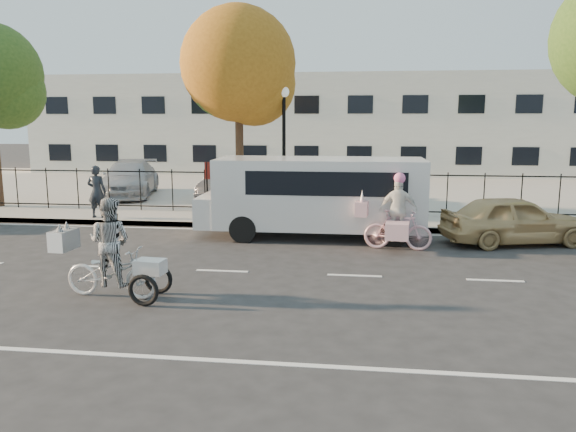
# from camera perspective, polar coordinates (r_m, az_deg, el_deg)

# --- Properties ---
(ground) EXTENTS (120.00, 120.00, 0.00)m
(ground) POSITION_cam_1_polar(r_m,az_deg,el_deg) (12.93, -6.71, -5.58)
(ground) COLOR #333334
(road_markings) EXTENTS (60.00, 9.52, 0.01)m
(road_markings) POSITION_cam_1_polar(r_m,az_deg,el_deg) (12.93, -6.71, -5.56)
(road_markings) COLOR silver
(road_markings) RESTS_ON ground
(curb) EXTENTS (60.00, 0.10, 0.15)m
(curb) POSITION_cam_1_polar(r_m,az_deg,el_deg) (17.72, -2.77, -1.05)
(curb) COLOR #A8A399
(curb) RESTS_ON ground
(sidewalk) EXTENTS (60.00, 2.20, 0.15)m
(sidewalk) POSITION_cam_1_polar(r_m,az_deg,el_deg) (18.74, -2.21, -0.45)
(sidewalk) COLOR #A8A399
(sidewalk) RESTS_ON ground
(parking_lot) EXTENTS (60.00, 15.60, 0.15)m
(parking_lot) POSITION_cam_1_polar(r_m,az_deg,el_deg) (27.46, 0.87, 2.86)
(parking_lot) COLOR #A8A399
(parking_lot) RESTS_ON ground
(iron_fence) EXTENTS (58.00, 0.06, 1.50)m
(iron_fence) POSITION_cam_1_polar(r_m,az_deg,el_deg) (19.68, -1.70, 2.49)
(iron_fence) COLOR black
(iron_fence) RESTS_ON sidewalk
(building) EXTENTS (34.00, 10.00, 6.00)m
(building) POSITION_cam_1_polar(r_m,az_deg,el_deg) (37.21, 2.64, 9.20)
(building) COLOR silver
(building) RESTS_ON ground
(lamppost) EXTENTS (0.36, 0.36, 4.33)m
(lamppost) POSITION_cam_1_polar(r_m,az_deg,el_deg) (19.06, -0.42, 8.92)
(lamppost) COLOR black
(lamppost) RESTS_ON sidewalk
(street_sign) EXTENTS (0.85, 0.06, 1.80)m
(street_sign) POSITION_cam_1_polar(r_m,az_deg,el_deg) (19.61, -7.25, 3.90)
(street_sign) COLOR black
(street_sign) RESTS_ON sidewalk
(zebra_trike) EXTENTS (2.29, 0.93, 1.96)m
(zebra_trike) POSITION_cam_1_polar(r_m,az_deg,el_deg) (11.36, -17.54, -4.21)
(zebra_trike) COLOR silver
(zebra_trike) RESTS_ON ground
(unicorn_bike) EXTENTS (2.06, 1.45, 2.05)m
(unicorn_bike) POSITION_cam_1_polar(r_m,az_deg,el_deg) (15.02, 11.00, -0.55)
(unicorn_bike) COLOR beige
(unicorn_bike) RESTS_ON ground
(white_van) EXTENTS (6.49, 2.25, 2.30)m
(white_van) POSITION_cam_1_polar(r_m,az_deg,el_deg) (16.28, 2.84, 2.24)
(white_van) COLOR silver
(white_van) RESTS_ON ground
(gold_sedan) EXTENTS (4.24, 2.52, 1.35)m
(gold_sedan) POSITION_cam_1_polar(r_m,az_deg,el_deg) (16.67, 22.04, -0.36)
(gold_sedan) COLOR tan
(gold_sedan) RESTS_ON ground
(pedestrian) EXTENTS (0.64, 0.43, 1.75)m
(pedestrian) POSITION_cam_1_polar(r_m,az_deg,el_deg) (19.77, -18.85, 2.36)
(pedestrian) COLOR black
(pedestrian) RESTS_ON sidewalk
(lot_car_a) EXTENTS (3.14, 5.39, 1.47)m
(lot_car_a) POSITION_cam_1_polar(r_m,az_deg,el_deg) (25.05, -15.83, 3.67)
(lot_car_a) COLOR #ABAEB3
(lot_car_a) RESTS_ON parking_lot
(lot_car_c) EXTENTS (1.51, 3.69, 1.19)m
(lot_car_c) POSITION_cam_1_polar(r_m,az_deg,el_deg) (23.36, -6.56, 3.21)
(lot_car_c) COLOR #44454B
(lot_car_c) RESTS_ON parking_lot
(lot_car_d) EXTENTS (2.16, 4.12, 1.34)m
(lot_car_d) POSITION_cam_1_polar(r_m,az_deg,el_deg) (21.90, 5.59, 2.98)
(lot_car_d) COLOR #ACADB4
(lot_car_d) RESTS_ON parking_lot
(tree_mid) EXTENTS (3.96, 3.96, 7.25)m
(tree_mid) POSITION_cam_1_polar(r_m,az_deg,el_deg) (19.93, -4.62, 14.58)
(tree_mid) COLOR #442D1D
(tree_mid) RESTS_ON ground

